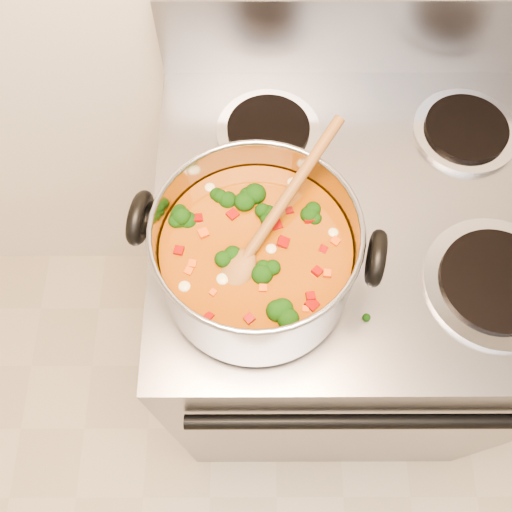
{
  "coord_description": "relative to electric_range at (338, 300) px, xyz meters",
  "views": [
    {
      "loc": [
        -0.25,
        0.68,
        1.73
      ],
      "look_at": [
        -0.24,
        1.02,
        1.01
      ],
      "focal_mm": 40.0,
      "sensor_mm": 36.0,
      "label": 1
    }
  ],
  "objects": [
    {
      "name": "wooden_spoon",
      "position": [
        -0.18,
        -0.13,
        0.59
      ],
      "size": [
        0.19,
        0.24,
        0.1
      ],
      "rotation": [
        0.0,
        0.0,
        0.94
      ],
      "color": "brown",
      "rests_on": "stockpot"
    },
    {
      "name": "cooktop_crumbs",
      "position": [
        -0.28,
        -0.21,
        0.46
      ],
      "size": [
        0.13,
        0.18,
        0.01
      ],
      "color": "black",
      "rests_on": "electric_range"
    },
    {
      "name": "electric_range",
      "position": [
        0.0,
        0.0,
        0.0
      ],
      "size": [
        0.73,
        0.66,
        1.08
      ],
      "color": "gray",
      "rests_on": "ground"
    },
    {
      "name": "stockpot",
      "position": [
        -0.2,
        -0.14,
        0.54
      ],
      "size": [
        0.34,
        0.28,
        0.17
      ],
      "rotation": [
        0.0,
        0.0,
        -0.19
      ],
      "color": "#A0A0A7",
      "rests_on": "electric_range"
    }
  ]
}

